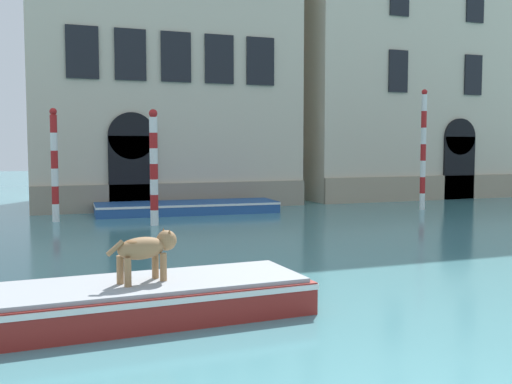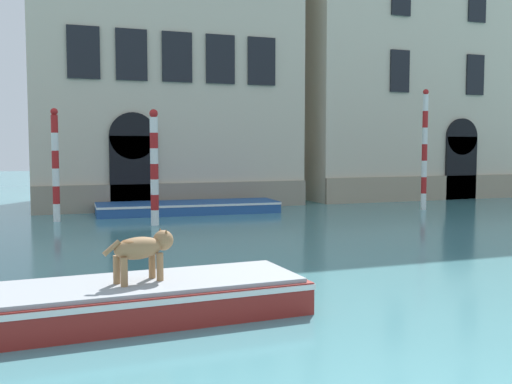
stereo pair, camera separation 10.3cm
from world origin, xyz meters
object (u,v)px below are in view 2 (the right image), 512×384
at_px(dog_on_deck, 143,248).
at_px(mooring_pole_0, 154,167).
at_px(boat_moored_near_palazzo, 188,207).
at_px(mooring_pole_2, 55,165).
at_px(boat_foreground, 97,303).
at_px(mooring_pole_3, 425,149).

relative_size(dog_on_deck, mooring_pole_0, 0.30).
relative_size(boat_moored_near_palazzo, mooring_pole_2, 1.82).
bearing_deg(boat_foreground, mooring_pole_3, 37.00).
bearing_deg(boat_moored_near_palazzo, mooring_pole_3, -9.34).
xyz_separation_m(boat_moored_near_palazzo, mooring_pole_0, (-1.78, -2.92, 1.61)).
height_order(boat_foreground, boat_moored_near_palazzo, boat_foreground).
xyz_separation_m(dog_on_deck, mooring_pole_0, (2.02, 10.04, 0.81)).
relative_size(boat_foreground, mooring_pole_3, 1.32).
xyz_separation_m(boat_moored_near_palazzo, mooring_pole_2, (-4.65, -0.88, 1.66)).
relative_size(boat_moored_near_palazzo, mooring_pole_0, 1.86).
bearing_deg(mooring_pole_2, dog_on_deck, -85.97).
bearing_deg(boat_foreground, dog_on_deck, -2.24).
bearing_deg(boat_foreground, mooring_pole_2, 88.52).
bearing_deg(mooring_pole_3, mooring_pole_0, -174.99).
bearing_deg(mooring_pole_3, mooring_pole_2, 175.37).
xyz_separation_m(mooring_pole_0, mooring_pole_3, (10.69, 0.94, 0.52)).
relative_size(mooring_pole_2, mooring_pole_3, 0.80).
distance_m(dog_on_deck, mooring_pole_3, 16.85).
bearing_deg(mooring_pole_2, boat_moored_near_palazzo, 10.74).
xyz_separation_m(dog_on_deck, mooring_pole_2, (-0.85, 12.08, 0.85)).
relative_size(boat_foreground, dog_on_deck, 5.75).
distance_m(boat_foreground, boat_moored_near_palazzo, 13.71).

